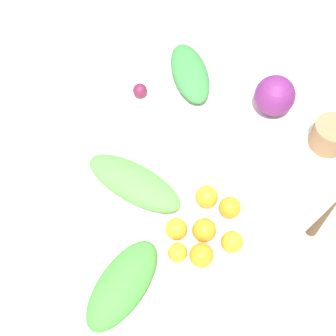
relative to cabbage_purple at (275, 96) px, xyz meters
name	(u,v)px	position (x,y,z in m)	size (l,w,h in m)	color
ground_plane	(168,247)	(0.51, -0.06, -0.85)	(8.00, 8.00, 0.00)	#C6B289
dining_table	(168,183)	(0.51, -0.06, -0.18)	(1.35, 1.00, 0.77)	silver
cabbage_purple	(275,96)	(0.00, 0.00, 0.00)	(0.16, 0.16, 0.16)	#601E5B
paper_bag	(330,135)	(-0.03, 0.26, -0.03)	(0.14, 0.14, 0.11)	olive
greens_bunch_kale	(134,183)	(0.65, -0.09, -0.04)	(0.39, 0.15, 0.07)	#4C933D
greens_bunch_dandelion	(190,73)	(0.14, -0.34, -0.04)	(0.33, 0.15, 0.08)	#337538
greens_bunch_scallion	(123,285)	(0.92, 0.17, -0.04)	(0.33, 0.15, 0.09)	#3D8433
beet_root	(140,91)	(0.35, -0.41, -0.05)	(0.06, 0.06, 0.06)	#5B1933
orange_0	(204,230)	(0.59, 0.21, -0.04)	(0.08, 0.08, 0.08)	orange
orange_1	(230,207)	(0.46, 0.21, -0.04)	(0.08, 0.08, 0.08)	orange
orange_2	(232,242)	(0.55, 0.30, -0.04)	(0.08, 0.08, 0.08)	orange
orange_3	(202,255)	(0.66, 0.27, -0.04)	(0.08, 0.08, 0.08)	orange
orange_4	(207,197)	(0.50, 0.13, -0.04)	(0.08, 0.08, 0.08)	orange
orange_5	(176,229)	(0.66, 0.14, -0.04)	(0.08, 0.08, 0.08)	orange
orange_6	(178,253)	(0.71, 0.21, -0.05)	(0.07, 0.07, 0.07)	orange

